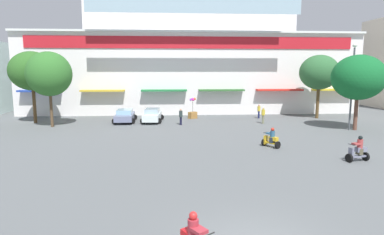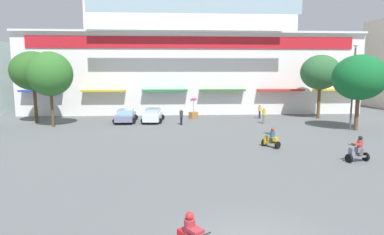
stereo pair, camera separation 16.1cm
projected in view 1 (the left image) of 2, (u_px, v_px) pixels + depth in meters
ground_plane at (209, 148)px, 22.83m from camera, size 128.00×128.00×0.00m
colonial_building at (190, 45)px, 43.44m from camera, size 42.18×14.21×20.54m
plaza_tree_0 at (32, 71)px, 32.99m from camera, size 4.51×4.43×7.35m
plaza_tree_1 at (358, 78)px, 29.04m from camera, size 4.72×4.41×6.82m
plaza_tree_2 at (49, 74)px, 30.59m from camera, size 4.20×4.07×7.19m
plaza_tree_3 at (319, 72)px, 36.24m from camera, size 4.40×3.98×7.14m
parked_car_0 at (125, 116)px, 34.17m from camera, size 2.45×4.40×1.35m
parked_car_1 at (152, 115)px, 34.29m from camera, size 2.40×4.46×1.42m
scooter_rider_2 at (358, 151)px, 19.37m from camera, size 1.44×0.82×1.58m
scooter_rider_4 at (271, 139)px, 22.99m from camera, size 1.18×1.37×1.43m
pedestrian_0 at (259, 110)px, 36.73m from camera, size 0.47×0.47×1.61m
pedestrian_1 at (263, 115)px, 33.11m from camera, size 0.45×0.45×1.66m
pedestrian_2 at (181, 116)px, 32.32m from camera, size 0.44×0.44×1.65m
streetlamp_near at (352, 81)px, 29.07m from camera, size 0.40×0.40×7.75m
balloon_vendor_cart at (193, 112)px, 36.66m from camera, size 1.08×1.01×2.37m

